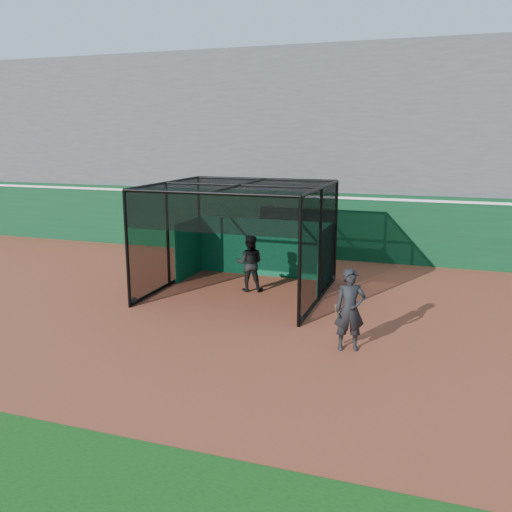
% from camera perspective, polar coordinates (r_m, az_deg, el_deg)
% --- Properties ---
extents(ground, '(120.00, 120.00, 0.00)m').
position_cam_1_polar(ground, '(13.41, -4.59, -7.49)').
color(ground, brown).
rests_on(ground, ground).
extents(outfield_wall, '(50.00, 0.50, 2.50)m').
position_cam_1_polar(outfield_wall, '(20.92, 4.63, 3.47)').
color(outfield_wall, '#0A381B').
rests_on(outfield_wall, ground).
extents(grandstand, '(50.00, 7.85, 8.95)m').
position_cam_1_polar(grandstand, '(24.33, 7.02, 12.24)').
color(grandstand, '#4C4C4F').
rests_on(grandstand, ground).
extents(batting_cage, '(4.84, 4.68, 3.20)m').
position_cam_1_polar(batting_cage, '(15.85, -1.65, 1.68)').
color(batting_cage, black).
rests_on(batting_cage, ground).
extents(batter, '(0.95, 0.82, 1.70)m').
position_cam_1_polar(batter, '(16.21, -0.68, -0.76)').
color(batter, black).
rests_on(batter, ground).
extents(on_deck_player, '(0.76, 0.62, 1.81)m').
position_cam_1_polar(on_deck_player, '(11.94, 9.84, -5.62)').
color(on_deck_player, black).
rests_on(on_deck_player, ground).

